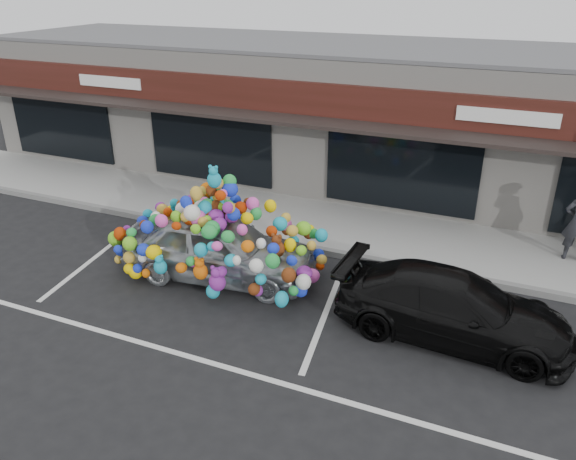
% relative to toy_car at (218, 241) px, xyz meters
% --- Properties ---
extents(ground, '(90.00, 90.00, 0.00)m').
position_rel_toy_car_xyz_m(ground, '(-0.09, -0.52, -0.91)').
color(ground, black).
rests_on(ground, ground).
extents(shop_building, '(24.00, 7.20, 4.31)m').
position_rel_toy_car_xyz_m(shop_building, '(-0.09, 7.92, 1.26)').
color(shop_building, beige).
rests_on(shop_building, ground).
extents(sidewalk, '(26.00, 3.00, 0.15)m').
position_rel_toy_car_xyz_m(sidewalk, '(-0.09, 3.48, -0.83)').
color(sidewalk, '#9B9B96').
rests_on(sidewalk, ground).
extents(kerb, '(26.00, 0.18, 0.16)m').
position_rel_toy_car_xyz_m(kerb, '(-0.09, 1.98, -0.83)').
color(kerb, slate).
rests_on(kerb, ground).
extents(parking_stripe_left, '(0.73, 4.37, 0.01)m').
position_rel_toy_car_xyz_m(parking_stripe_left, '(-3.29, -0.32, -0.90)').
color(parking_stripe_left, silver).
rests_on(parking_stripe_left, ground).
extents(parking_stripe_mid, '(0.73, 4.37, 0.01)m').
position_rel_toy_car_xyz_m(parking_stripe_mid, '(2.71, -0.32, -0.90)').
color(parking_stripe_mid, silver).
rests_on(parking_stripe_mid, ground).
extents(lane_line, '(14.00, 0.12, 0.01)m').
position_rel_toy_car_xyz_m(lane_line, '(1.91, -2.82, -0.90)').
color(lane_line, silver).
rests_on(lane_line, ground).
extents(toy_car, '(3.11, 4.78, 2.67)m').
position_rel_toy_car_xyz_m(toy_car, '(0.00, 0.00, 0.00)').
color(toy_car, gray).
rests_on(toy_car, ground).
extents(black_sedan, '(1.97, 4.47, 1.28)m').
position_rel_toy_car_xyz_m(black_sedan, '(5.17, -0.28, -0.27)').
color(black_sedan, black).
rests_on(black_sedan, ground).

